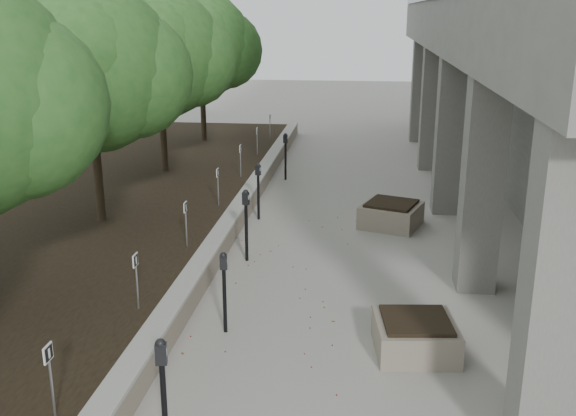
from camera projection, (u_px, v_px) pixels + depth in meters
The scene contains 20 objects.
retaining_wall at pixel (235, 218), 15.93m from camera, with size 0.39×26.00×0.50m, color gray, non-canonical shape.
planting_bed at pixel (91, 215), 16.36m from camera, with size 7.00×26.00×0.40m, color black.
crabapple_tree_3 at pixel (92, 103), 14.49m from camera, with size 4.60×4.00×5.44m, color #285A22, non-canonical shape.
crabapple_tree_4 at pixel (160, 81), 19.25m from camera, with size 4.60×4.00×5.44m, color #285A22, non-canonical shape.
crabapple_tree_5 at pixel (202, 67), 24.00m from camera, with size 4.60×4.00×5.44m, color #285A22, non-canonical shape.
parking_sign_2 at pixel (51, 381), 7.73m from camera, with size 0.04×0.22×0.96m, color black, non-canonical shape.
parking_sign_3 at pixel (137, 282), 10.58m from camera, with size 0.04×0.22×0.96m, color black, non-canonical shape.
parking_sign_4 at pixel (186, 224), 13.43m from camera, with size 0.04×0.22×0.96m, color black, non-canonical shape.
parking_sign_5 at pixel (218, 187), 16.29m from camera, with size 0.04×0.22×0.96m, color black, non-canonical shape.
parking_sign_6 at pixel (241, 161), 19.14m from camera, with size 0.04×0.22×0.96m, color black, non-canonical shape.
parking_sign_7 at pixel (257, 142), 21.99m from camera, with size 0.04×0.22×0.96m, color black, non-canonical shape.
parking_sign_8 at pixel (270, 127), 24.85m from camera, with size 0.04×0.22×0.96m, color black, non-canonical shape.
parking_meter_1 at pixel (164, 398), 7.57m from camera, with size 0.15×0.11×1.54m, color black, non-canonical shape.
parking_meter_2 at pixel (224, 293), 10.60m from camera, with size 0.14×0.10×1.40m, color black, non-canonical shape.
parking_meter_3 at pixel (246, 225), 13.67m from camera, with size 0.15×0.11×1.56m, color black, non-canonical shape.
parking_meter_4 at pixel (258, 191), 16.44m from camera, with size 0.14×0.10×1.46m, color black, non-canonical shape.
parking_meter_5 at pixel (286, 157), 20.36m from camera, with size 0.15×0.10×1.48m, color black, non-canonical shape.
planter_front at pixel (415, 335), 10.08m from camera, with size 1.21×1.21×0.57m, color gray, non-canonical shape.
planter_back at pixel (391, 214), 16.04m from camera, with size 1.32×1.32×0.61m, color gray, non-canonical shape.
berry_scatter at pixel (286, 299), 12.00m from camera, with size 3.30×14.10×0.02m, color maroon, non-canonical shape.
Camera 1 is at (1.23, -5.93, 5.06)m, focal length 40.81 mm.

